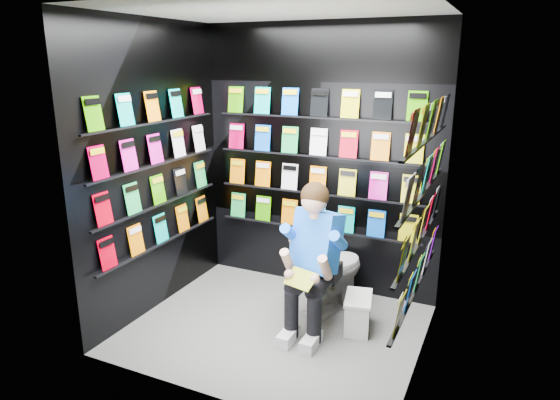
% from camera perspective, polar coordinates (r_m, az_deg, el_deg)
% --- Properties ---
extents(floor, '(2.40, 2.40, 0.00)m').
position_cam_1_polar(floor, '(4.46, -0.53, -14.48)').
color(floor, slate).
rests_on(floor, ground).
extents(ceiling, '(2.40, 2.40, 0.00)m').
position_cam_1_polar(ceiling, '(3.88, -0.64, 20.97)').
color(ceiling, white).
rests_on(ceiling, floor).
extents(wall_back, '(2.40, 0.04, 2.60)m').
position_cam_1_polar(wall_back, '(4.87, 4.51, 4.48)').
color(wall_back, black).
rests_on(wall_back, floor).
extents(wall_front, '(2.40, 0.04, 2.60)m').
position_cam_1_polar(wall_front, '(3.13, -8.49, -2.01)').
color(wall_front, black).
rests_on(wall_front, floor).
extents(wall_left, '(0.04, 2.00, 2.60)m').
position_cam_1_polar(wall_left, '(4.61, -14.20, 3.39)').
color(wall_left, black).
rests_on(wall_left, floor).
extents(wall_right, '(0.04, 2.00, 2.60)m').
position_cam_1_polar(wall_right, '(3.64, 16.74, -0.02)').
color(wall_right, black).
rests_on(wall_right, floor).
extents(comics_back, '(2.10, 0.06, 1.37)m').
position_cam_1_polar(comics_back, '(4.84, 4.38, 4.48)').
color(comics_back, '#BC0015').
rests_on(comics_back, wall_back).
extents(comics_left, '(0.06, 1.70, 1.37)m').
position_cam_1_polar(comics_left, '(4.59, -13.91, 3.42)').
color(comics_left, '#BC0015').
rests_on(comics_left, wall_left).
extents(comics_right, '(0.06, 1.70, 1.37)m').
position_cam_1_polar(comics_right, '(3.64, 16.28, 0.11)').
color(comics_right, '#BC0015').
rests_on(comics_right, wall_right).
extents(toilet, '(0.61, 0.84, 0.73)m').
position_cam_1_polar(toilet, '(4.70, 5.84, -7.94)').
color(toilet, white).
rests_on(toilet, floor).
extents(longbox, '(0.27, 0.40, 0.27)m').
position_cam_1_polar(longbox, '(4.45, 8.88, -12.76)').
color(longbox, silver).
rests_on(longbox, floor).
extents(longbox_lid, '(0.30, 0.42, 0.03)m').
position_cam_1_polar(longbox_lid, '(4.38, 8.96, -11.02)').
color(longbox_lid, silver).
rests_on(longbox_lid, longbox).
extents(reader, '(0.72, 0.88, 1.41)m').
position_cam_1_polar(reader, '(4.21, 4.28, -4.79)').
color(reader, blue).
rests_on(reader, toilet).
extents(held_comic, '(0.28, 0.21, 0.11)m').
position_cam_1_polar(held_comic, '(3.99, 2.41, -8.99)').
color(held_comic, green).
rests_on(held_comic, reader).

